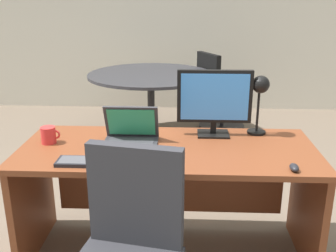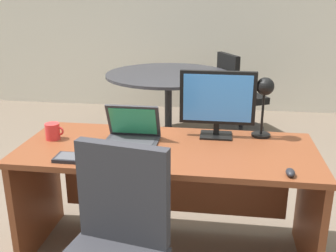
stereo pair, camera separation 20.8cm
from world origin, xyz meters
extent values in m
plane|color=#6B5B4C|center=(0.00, 1.50, 0.00)|extent=(12.00, 12.00, 0.00)
cube|color=silver|center=(0.00, 3.46, 1.40)|extent=(10.00, 0.10, 2.80)
cube|color=brown|center=(0.00, 0.00, 0.71)|extent=(1.75, 0.73, 0.03)
cube|color=brown|center=(-0.86, 0.00, 0.35)|extent=(0.04, 0.64, 0.69)
cube|color=brown|center=(0.86, 0.00, 0.35)|extent=(0.04, 0.64, 0.69)
cube|color=brown|center=(0.00, 0.27, 0.38)|extent=(1.54, 0.02, 0.48)
cube|color=black|center=(0.28, 0.23, 0.73)|extent=(0.20, 0.16, 0.01)
cube|color=black|center=(0.28, 0.24, 0.77)|extent=(0.04, 0.02, 0.08)
cube|color=black|center=(0.28, 0.23, 0.98)|extent=(0.47, 0.04, 0.33)
cube|color=#3F8CEA|center=(0.28, 0.21, 0.98)|extent=(0.42, 0.00, 0.29)
cube|color=#2D2D33|center=(-0.23, 0.04, 0.73)|extent=(0.33, 0.25, 0.01)
cube|color=#38383D|center=(-0.23, 0.06, 0.74)|extent=(0.28, 0.14, 0.00)
cube|color=#2D2D33|center=(-0.23, 0.12, 0.84)|extent=(0.33, 0.10, 0.22)
cube|color=#2D9966|center=(-0.23, 0.11, 0.84)|extent=(0.29, 0.08, 0.18)
cube|color=black|center=(-0.41, -0.26, 0.73)|extent=(0.34, 0.12, 0.02)
cube|color=#47474C|center=(-0.41, -0.26, 0.75)|extent=(0.31, 0.11, 0.00)
ellipsoid|color=black|center=(0.66, -0.30, 0.74)|extent=(0.05, 0.08, 0.04)
cylinder|color=black|center=(0.57, 0.28, 0.73)|extent=(0.12, 0.12, 0.01)
cylinder|color=black|center=(0.57, 0.28, 0.88)|extent=(0.02, 0.02, 0.28)
sphere|color=black|center=(0.57, 0.25, 1.06)|extent=(0.11, 0.11, 0.11)
cylinder|color=red|center=(-0.73, 0.03, 0.78)|extent=(0.09, 0.09, 0.10)
torus|color=red|center=(-0.68, 0.03, 0.78)|extent=(0.06, 0.01, 0.06)
cube|color=#2D2D33|center=(-0.12, -0.59, 0.72)|extent=(0.44, 0.14, 0.49)
cylinder|color=black|center=(-0.28, 2.05, 0.02)|extent=(0.61, 0.61, 0.04)
cylinder|color=black|center=(-0.28, 2.05, 0.39)|extent=(0.08, 0.08, 0.70)
cylinder|color=#2D2D33|center=(-0.28, 2.05, 0.75)|extent=(1.37, 1.37, 0.03)
cylinder|color=black|center=(0.55, 2.51, 0.02)|extent=(0.56, 0.56, 0.04)
cylinder|color=black|center=(0.55, 2.51, 0.20)|extent=(0.05, 0.05, 0.32)
cube|color=black|center=(0.55, 2.51, 0.40)|extent=(0.62, 0.62, 0.08)
cube|color=black|center=(0.36, 2.40, 0.69)|extent=(0.26, 0.41, 0.50)
camera|label=1|loc=(0.10, -2.16, 1.59)|focal=42.04mm
camera|label=2|loc=(0.31, -2.15, 1.59)|focal=42.04mm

